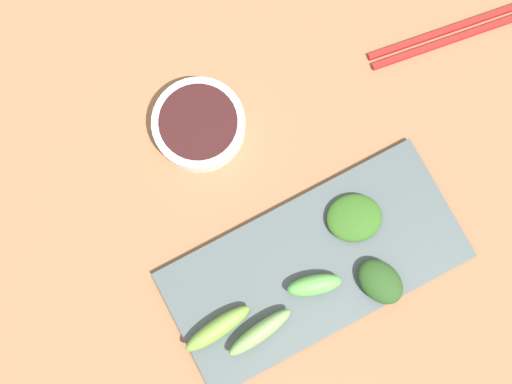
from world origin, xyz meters
name	(u,v)px	position (x,y,z in m)	size (l,w,h in m)	color
tabletop	(276,229)	(0.00, 0.00, 0.01)	(2.10, 2.10, 0.02)	#896141
sauce_bowl	(199,125)	(-0.16, -0.03, 0.04)	(0.12, 0.12, 0.03)	white
serving_plate	(314,265)	(0.06, 0.02, 0.03)	(0.17, 0.38, 0.01)	#444F50
broccoli_stalk_0	(260,332)	(0.11, -0.08, 0.05)	(0.02, 0.09, 0.03)	#79AB5A
broccoli_leafy_1	(354,218)	(0.04, 0.09, 0.04)	(0.06, 0.07, 0.02)	#2F5D1D
broccoli_stalk_2	(314,285)	(0.09, 0.01, 0.05)	(0.03, 0.07, 0.03)	#5CB44C
broccoli_stalk_3	(218,329)	(0.08, -0.12, 0.05)	(0.02, 0.09, 0.03)	#72A23D
broccoli_leafy_4	(380,282)	(0.12, 0.08, 0.05)	(0.06, 0.05, 0.03)	#25481C
chopsticks	(451,35)	(-0.12, 0.33, 0.02)	(0.06, 0.23, 0.01)	red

